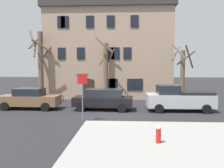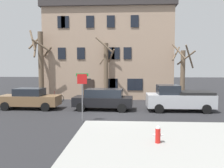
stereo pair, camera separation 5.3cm
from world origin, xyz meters
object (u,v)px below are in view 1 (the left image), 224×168
car_brown_sedan (30,99)px  car_black_wagon (103,99)px  tree_bare_mid (106,70)px  pickup_truck_silver (179,98)px  tree_bare_near (40,63)px  tree_bare_far (183,72)px  street_sign_pole (82,88)px  building_main (109,48)px  fire_hydrant (158,134)px  bicycle_leaning (56,98)px

car_brown_sedan → car_black_wagon: car_brown_sedan is taller
tree_bare_mid → pickup_truck_silver: (6.10, -5.24, -2.13)m
tree_bare_near → tree_bare_mid: (6.62, 0.28, -0.69)m
tree_bare_far → street_sign_pole: bearing=-131.5°
tree_bare_near → car_brown_sedan: bearing=-80.2°
car_brown_sedan → street_sign_pole: 6.72m
building_main → fire_hydrant: size_ratio=18.63×
pickup_truck_silver → street_sign_pole: size_ratio=1.68×
tree_bare_far → bicycle_leaning: (-12.46, -1.19, -2.51)m
tree_bare_mid → street_sign_pole: 9.39m
tree_bare_mid → fire_hydrant: bearing=-75.8°
tree_bare_near → car_brown_sedan: tree_bare_near is taller
tree_bare_mid → tree_bare_far: 7.63m
tree_bare_near → bicycle_leaning: tree_bare_near is taller
tree_bare_far → street_sign_pole: (-8.32, -9.42, -0.78)m
tree_bare_far → bicycle_leaning: size_ratio=3.38×
car_black_wagon → tree_bare_far: bearing=35.3°
car_brown_sedan → street_sign_pole: bearing=-39.5°
building_main → car_black_wagon: building_main is taller
bicycle_leaning → car_black_wagon: bearing=-38.8°
car_brown_sedan → street_sign_pole: size_ratio=1.60×
pickup_truck_silver → fire_hydrant: bearing=-108.6°
car_black_wagon → tree_bare_mid: bearing=92.3°
tree_bare_far → bicycle_leaning: 12.77m
building_main → car_brown_sedan: bearing=-123.1°
tree_bare_mid → tree_bare_far: bearing=0.8°
tree_bare_near → street_sign_pole: bearing=-56.7°
tree_bare_far → car_black_wagon: 9.30m
tree_bare_far → car_brown_sedan: size_ratio=1.18×
car_black_wagon → car_brown_sedan: bearing=179.7°
car_brown_sedan → car_black_wagon: 6.00m
car_brown_sedan → fire_hydrant: bearing=-42.0°
pickup_truck_silver → bicycle_leaning: bearing=159.2°
bicycle_leaning → building_main: bearing=45.3°
building_main → tree_bare_far: size_ratio=2.48×
tree_bare_near → street_sign_pole: tree_bare_near is taller
tree_bare_far → car_black_wagon: (-7.42, -5.24, -2.01)m
car_brown_sedan → bicycle_leaning: size_ratio=2.87×
bicycle_leaning → car_brown_sedan: bearing=-103.3°
car_black_wagon → pickup_truck_silver: (5.89, -0.10, 0.10)m
bicycle_leaning → street_sign_pole: bearing=-63.3°
tree_bare_far → car_black_wagon: size_ratio=1.20×
car_black_wagon → pickup_truck_silver: pickup_truck_silver is taller
tree_bare_near → pickup_truck_silver: tree_bare_near is taller
tree_bare_near → fire_hydrant: (9.99, -13.08, -3.28)m
tree_bare_far → street_sign_pole: size_ratio=1.88×
pickup_truck_silver → fire_hydrant: size_ratio=6.68×
car_brown_sedan → pickup_truck_silver: size_ratio=0.95×
fire_hydrant → street_sign_pole: 5.95m
tree_bare_near → street_sign_pole: (5.93, -9.03, -1.69)m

